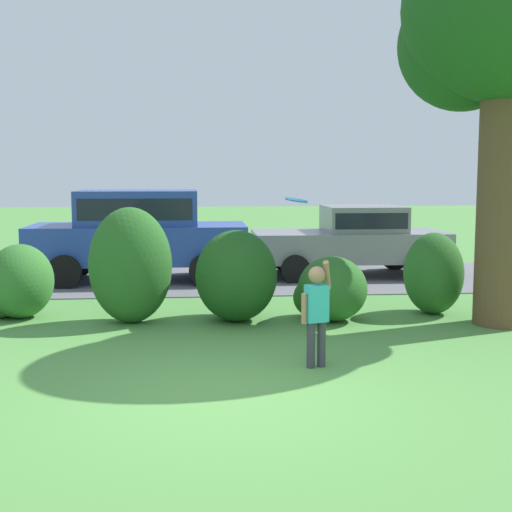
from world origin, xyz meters
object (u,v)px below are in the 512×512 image
(parked_sedan, at_px, (353,238))
(child_thrower, at_px, (316,308))
(oak_tree_large, at_px, (511,30))
(frisbee, at_px, (296,200))
(parked_suv, at_px, (139,230))

(parked_sedan, height_order, child_thrower, parked_sedan)
(parked_sedan, bearing_deg, child_thrower, -105.63)
(oak_tree_large, bearing_deg, child_thrower, -144.80)
(oak_tree_large, distance_m, parked_sedan, 6.21)
(frisbee, bearing_deg, oak_tree_large, 28.55)
(parked_suv, bearing_deg, oak_tree_large, -38.35)
(child_thrower, bearing_deg, parked_sedan, 74.37)
(parked_suv, bearing_deg, parked_sedan, 3.84)
(parked_suv, bearing_deg, child_thrower, -69.16)
(oak_tree_large, relative_size, child_thrower, 4.72)
(parked_suv, xyz_separation_m, frisbee, (2.45, -6.51, 0.89))
(parked_suv, bearing_deg, frisbee, -69.38)
(oak_tree_large, relative_size, frisbee, 21.39)
(parked_sedan, distance_m, parked_suv, 4.68)
(parked_suv, relative_size, child_thrower, 3.66)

